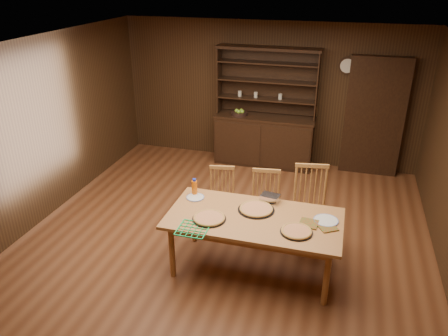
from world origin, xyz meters
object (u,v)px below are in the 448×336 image
(dining_table, at_px, (254,222))
(chair_right, at_px, (310,203))
(china_hutch, at_px, (264,134))
(chair_center, at_px, (265,202))
(chair_left, at_px, (222,196))
(juice_bottle, at_px, (194,187))

(dining_table, bearing_deg, chair_right, 54.42)
(chair_right, bearing_deg, dining_table, -135.80)
(china_hutch, height_order, chair_right, china_hutch)
(dining_table, bearing_deg, chair_center, 91.23)
(chair_left, relative_size, juice_bottle, 4.04)
(chair_left, height_order, juice_bottle, juice_bottle)
(dining_table, height_order, juice_bottle, juice_bottle)
(china_hutch, distance_m, chair_left, 2.36)
(dining_table, xyz_separation_m, chair_center, (-0.02, 0.79, -0.16))
(dining_table, bearing_deg, china_hutch, 99.00)
(china_hutch, relative_size, dining_table, 1.06)
(dining_table, relative_size, chair_right, 1.84)
(chair_left, bearing_deg, chair_center, -17.57)
(dining_table, distance_m, chair_left, 1.11)
(dining_table, height_order, chair_center, chair_center)
(dining_table, distance_m, chair_center, 0.81)
(dining_table, xyz_separation_m, chair_right, (0.58, 0.81, -0.08))
(chair_center, bearing_deg, dining_table, -96.44)
(dining_table, relative_size, chair_center, 2.10)
(chair_left, xyz_separation_m, juice_bottle, (-0.21, -0.53, 0.37))
(chair_left, bearing_deg, china_hutch, 75.79)
(china_hutch, bearing_deg, chair_left, -93.52)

